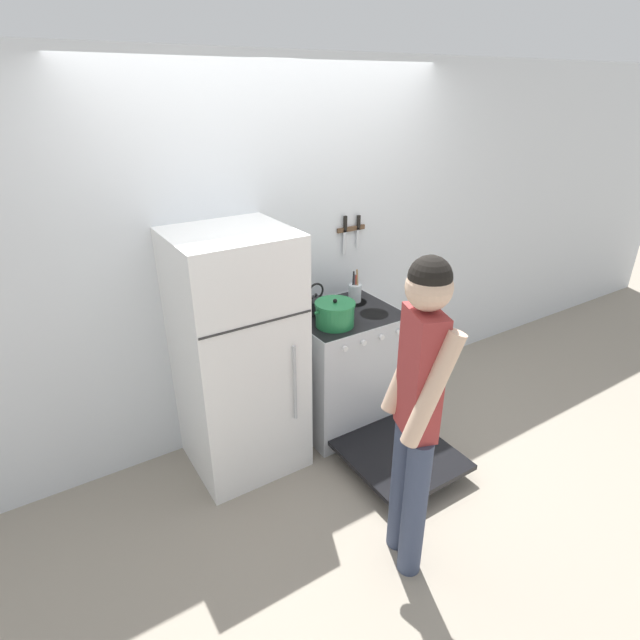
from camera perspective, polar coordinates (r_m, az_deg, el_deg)
The scene contains 9 objects.
ground_plane at distance 4.06m, azimuth -3.60°, elevation -10.19°, with size 14.00×14.00×0.00m, color gray.
wall_back at distance 3.51m, azimuth -4.41°, elevation 7.28°, with size 10.00×0.06×2.55m.
refrigerator at distance 3.20m, azimuth -9.32°, elevation -4.05°, with size 0.70×0.67×1.61m.
stove_range at distance 3.70m, azimuth 3.00°, elevation -5.80°, with size 0.74×1.35×0.90m.
dutch_oven_pot at distance 3.30m, azimuth 1.72°, elevation 0.72°, with size 0.31×0.27×0.19m.
tea_kettle at distance 3.51m, azimuth -0.42°, elevation 1.95°, with size 0.20×0.16×0.22m.
utensil_jar at distance 3.69m, azimuth 4.01°, elevation 3.20°, with size 0.10×0.10×0.25m.
person at distance 2.42m, azimuth 11.04°, elevation -9.71°, with size 0.36×0.41×1.73m.
wall_knife_strip at distance 3.72m, azimuth 3.57°, elevation 10.39°, with size 0.24×0.03×0.29m.
Camera 1 is at (-1.56, -2.92, 2.36)m, focal length 28.00 mm.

